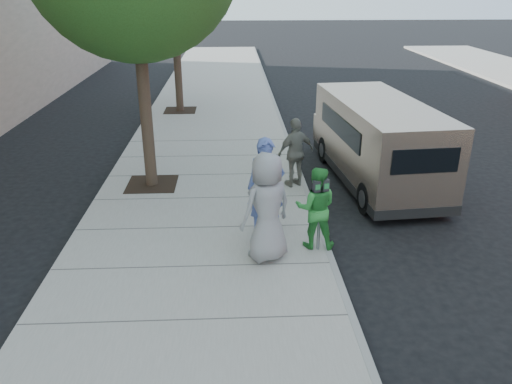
% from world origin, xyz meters
% --- Properties ---
extents(ground, '(120.00, 120.00, 0.00)m').
position_xyz_m(ground, '(0.00, 0.00, 0.00)').
color(ground, black).
rests_on(ground, ground).
extents(sidewalk, '(5.00, 60.00, 0.15)m').
position_xyz_m(sidewalk, '(-1.00, 0.00, 0.07)').
color(sidewalk, gray).
rests_on(sidewalk, ground).
extents(curb_face, '(0.12, 60.00, 0.16)m').
position_xyz_m(curb_face, '(1.44, 0.00, 0.07)').
color(curb_face, gray).
rests_on(curb_face, ground).
extents(parking_meter, '(0.30, 0.16, 1.38)m').
position_xyz_m(parking_meter, '(1.25, -1.00, 1.15)').
color(parking_meter, gray).
rests_on(parking_meter, sidewalk).
extents(van, '(2.33, 5.73, 2.08)m').
position_xyz_m(van, '(3.29, 2.74, 1.10)').
color(van, tan).
rests_on(van, ground).
extents(person_officer, '(0.76, 0.55, 1.95)m').
position_xyz_m(person_officer, '(0.32, -0.34, 1.13)').
color(person_officer, '#4F62A8').
rests_on(person_officer, sidewalk).
extents(person_green_shirt, '(0.83, 0.68, 1.57)m').
position_xyz_m(person_green_shirt, '(1.20, -0.86, 0.93)').
color(person_green_shirt, green).
rests_on(person_green_shirt, sidewalk).
extents(person_gray_shirt, '(1.15, 1.03, 1.98)m').
position_xyz_m(person_gray_shirt, '(0.28, -1.26, 1.14)').
color(person_gray_shirt, gray).
rests_on(person_gray_shirt, sidewalk).
extents(person_striped_polo, '(1.06, 0.80, 1.67)m').
position_xyz_m(person_striped_polo, '(1.20, 2.17, 0.99)').
color(person_striped_polo, gray).
rests_on(person_striped_polo, sidewalk).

